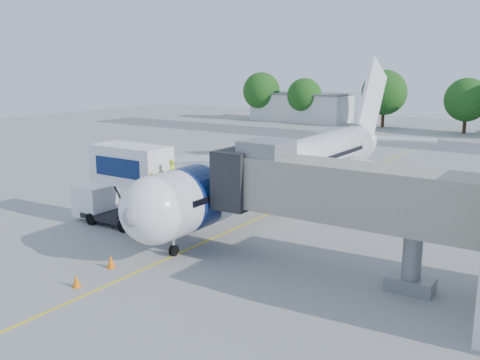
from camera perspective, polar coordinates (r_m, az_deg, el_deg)
The scene contains 14 objects.
ground at distance 37.93m, azimuth 2.35°, elevation -3.91°, with size 160.00×160.00×0.00m, color gray.
guidance_line at distance 37.93m, azimuth 2.35°, elevation -3.91°, with size 0.15×70.00×0.01m, color yellow.
taxiway_strip at distance 76.27m, azimuth 19.09°, elevation 3.62°, with size 120.00×10.00×0.01m, color #59595B.
aircraft at distance 40.73m, azimuth 5.42°, elevation 1.43°, with size 34.17×37.73×11.35m.
jet_bridge at distance 27.21m, azimuth 9.12°, elevation -1.10°, with size 13.90×3.20×6.60m.
catering_hiloader at distance 35.74m, azimuth -12.18°, elevation -0.62°, with size 8.57×2.44×5.50m.
ground_tug at distance 23.84m, azimuth -17.97°, elevation -12.65°, with size 3.77×2.19×1.44m.
safety_cone_a at distance 29.37m, azimuth -13.61°, elevation -8.46°, with size 0.45×0.45×0.71m.
safety_cone_b at distance 27.41m, azimuth -17.05°, elevation -10.26°, with size 0.41×0.41×0.65m.
outbuilding_left at distance 102.81m, azimuth 6.55°, elevation 7.77°, with size 18.40×8.40×5.30m.
tree_a at distance 104.05m, azimuth 2.30°, elevation 9.46°, with size 7.13×7.13×9.09m.
tree_b at distance 99.73m, azimuth 6.89°, elevation 8.92°, with size 6.36×6.36×8.11m.
tree_c at distance 94.51m, azimuth 15.13°, elevation 9.00°, with size 7.60×7.60×9.69m.
tree_d at distance 90.05m, azimuth 23.03°, elevation 7.87°, with size 6.72×6.72×8.56m.
Camera 1 is at (18.93, -31.13, 10.55)m, focal length 40.00 mm.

